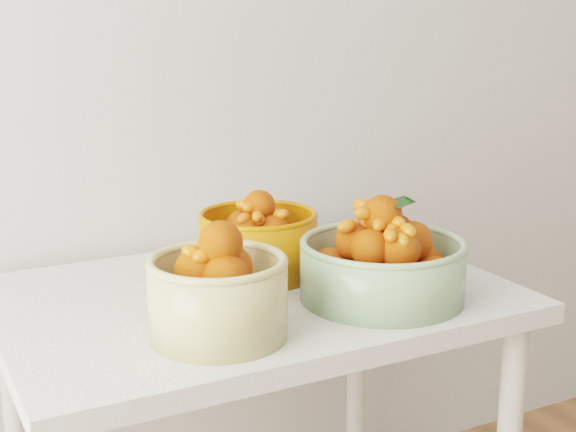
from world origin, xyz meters
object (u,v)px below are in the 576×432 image
table (253,334)px  bowl_cream (218,293)px  bowl_orange (258,241)px  bowl_green (383,263)px

table → bowl_cream: bowl_cream is taller
table → bowl_orange: size_ratio=3.00×
bowl_green → bowl_cream: bearing=-175.3°
bowl_cream → bowl_orange: size_ratio=0.90×
bowl_cream → bowl_orange: bowl_cream is taller
table → bowl_cream: (-0.15, -0.19, 0.18)m
bowl_green → bowl_orange: (-0.15, 0.25, 0.00)m
table → bowl_green: size_ratio=2.53×
table → bowl_green: bowl_green is taller
table → bowl_cream: bearing=-129.0°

